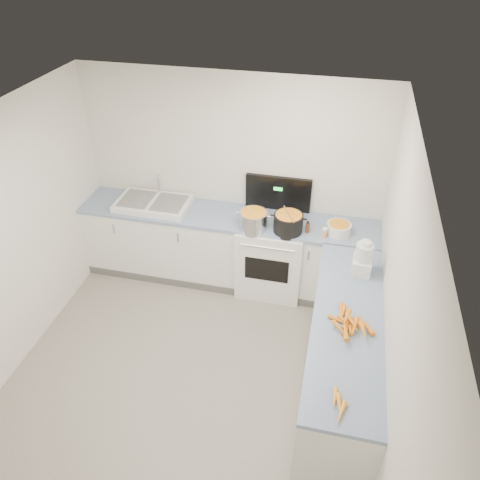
% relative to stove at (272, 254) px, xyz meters
% --- Properties ---
extents(floor, '(3.50, 4.00, 0.00)m').
position_rel_stove_xyz_m(floor, '(-0.55, -1.69, -0.47)').
color(floor, gray).
rests_on(floor, ground).
extents(ceiling, '(3.50, 4.00, 0.00)m').
position_rel_stove_xyz_m(ceiling, '(-0.55, -1.69, 2.03)').
color(ceiling, silver).
rests_on(ceiling, ground).
extents(wall_back, '(3.50, 0.00, 2.50)m').
position_rel_stove_xyz_m(wall_back, '(-0.55, 0.31, 0.78)').
color(wall_back, silver).
rests_on(wall_back, ground).
extents(wall_right, '(0.00, 4.00, 2.50)m').
position_rel_stove_xyz_m(wall_right, '(1.20, -1.69, 0.78)').
color(wall_right, silver).
rests_on(wall_right, ground).
extents(counter_back, '(3.50, 0.62, 0.94)m').
position_rel_stove_xyz_m(counter_back, '(-0.55, 0.01, -0.00)').
color(counter_back, white).
rests_on(counter_back, ground).
extents(counter_right, '(0.62, 2.20, 0.94)m').
position_rel_stove_xyz_m(counter_right, '(0.90, -1.39, -0.00)').
color(counter_right, white).
rests_on(counter_right, ground).
extents(stove, '(0.76, 0.65, 1.36)m').
position_rel_stove_xyz_m(stove, '(0.00, 0.00, 0.00)').
color(stove, white).
rests_on(stove, ground).
extents(sink, '(0.86, 0.52, 0.31)m').
position_rel_stove_xyz_m(sink, '(-1.45, 0.02, 0.50)').
color(sink, white).
rests_on(sink, counter_back).
extents(steel_pot, '(0.36, 0.36, 0.23)m').
position_rel_stove_xyz_m(steel_pot, '(-0.19, -0.18, 0.56)').
color(steel_pot, silver).
rests_on(steel_pot, stove).
extents(black_pot, '(0.42, 0.42, 0.23)m').
position_rel_stove_xyz_m(black_pot, '(0.19, -0.15, 0.56)').
color(black_pot, black).
rests_on(black_pot, stove).
extents(wooden_spoon, '(0.16, 0.31, 0.01)m').
position_rel_stove_xyz_m(wooden_spoon, '(0.19, -0.15, 0.68)').
color(wooden_spoon, '#AD7A47').
rests_on(wooden_spoon, black_pot).
extents(mixing_bowl, '(0.34, 0.34, 0.12)m').
position_rel_stove_xyz_m(mixing_bowl, '(0.73, -0.07, 0.53)').
color(mixing_bowl, white).
rests_on(mixing_bowl, counter_back).
extents(extract_bottle, '(0.05, 0.05, 0.12)m').
position_rel_stove_xyz_m(extract_bottle, '(0.40, -0.12, 0.52)').
color(extract_bottle, '#593319').
rests_on(extract_bottle, counter_back).
extents(spice_jar, '(0.06, 0.06, 0.10)m').
position_rel_stove_xyz_m(spice_jar, '(0.59, -0.17, 0.51)').
color(spice_jar, '#E5B266').
rests_on(spice_jar, counter_back).
extents(food_processor, '(0.19, 0.22, 0.36)m').
position_rel_stove_xyz_m(food_processor, '(0.98, -0.69, 0.62)').
color(food_processor, white).
rests_on(food_processor, counter_right).
extents(carrot_pile, '(0.40, 0.47, 0.10)m').
position_rel_stove_xyz_m(carrot_pile, '(0.91, -1.46, 0.50)').
color(carrot_pile, orange).
rests_on(carrot_pile, counter_right).
extents(peeled_carrots, '(0.11, 0.30, 0.04)m').
position_rel_stove_xyz_m(peeled_carrots, '(0.86, -2.28, 0.49)').
color(peeled_carrots, orange).
rests_on(peeled_carrots, counter_right).
extents(peelings, '(0.20, 0.23, 0.01)m').
position_rel_stove_xyz_m(peelings, '(-1.65, -0.03, 0.54)').
color(peelings, tan).
rests_on(peelings, sink).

